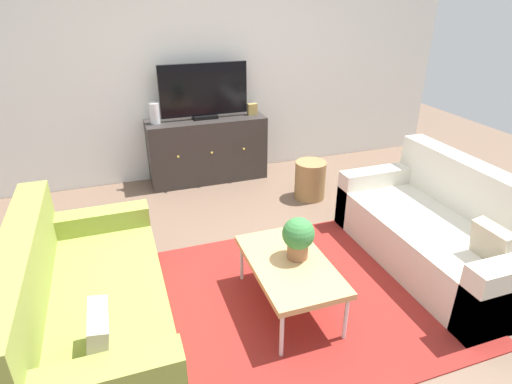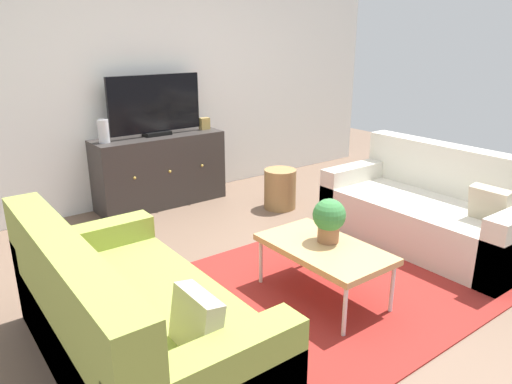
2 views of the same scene
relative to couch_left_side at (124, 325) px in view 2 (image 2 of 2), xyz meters
The scene contains 12 objects.
ground_plane 1.47m from the couch_left_side, ahead, with size 10.00×10.00×0.00m, color brown.
wall_back 3.21m from the couch_left_side, 61.50° to the left, with size 6.40×0.12×2.70m, color white.
area_rug 1.47m from the couch_left_side, ahead, with size 2.50×1.90×0.01m, color maroon.
couch_left_side is the anchor object (origin of this frame).
couch_right_side 2.88m from the couch_left_side, ahead, with size 0.90×1.77×0.84m.
coffee_table 1.41m from the couch_left_side, ahead, with size 0.53×0.92×0.40m.
potted_plant 1.51m from the couch_left_side, ahead, with size 0.23×0.23×0.31m.
tv_console 2.76m from the couch_left_side, 59.55° to the left, with size 1.39×0.47×0.76m.
flat_screen_tv 2.89m from the couch_left_side, 59.76° to the left, with size 1.01×0.16×0.63m.
glass_vase 2.58m from the couch_left_side, 70.94° to the left, with size 0.11×0.11×0.23m, color silver.
mantel_clock 3.14m from the couch_left_side, 50.30° to the left, with size 0.11×0.07×0.13m, color tan.
wicker_basket 2.78m from the couch_left_side, 32.39° to the left, with size 0.34×0.34×0.42m, color #9E7547.
Camera 2 is at (-2.21, -2.32, 1.78)m, focal length 33.47 mm.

